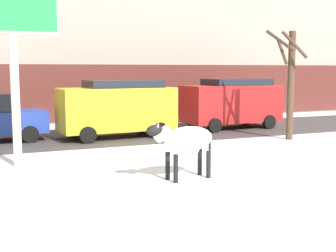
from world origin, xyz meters
TOP-DOWN VIEW (x-y plane):
  - ground_plane at (0.00, 0.00)m, footprint 120.00×120.00m
  - road_strip at (0.00, 8.78)m, footprint 60.00×5.60m
  - building_facade at (0.00, 16.01)m, footprint 44.00×6.10m
  - cow_holstein at (-0.64, 0.79)m, footprint 1.93×0.78m
  - billboard at (-4.44, 3.98)m, footprint 2.53×0.36m
  - car_yellow_van at (-0.23, 8.18)m, footprint 4.70×2.32m
  - car_red_van at (5.53, 8.86)m, footprint 4.70×2.32m
  - pedestrian_by_cars at (2.13, 11.90)m, footprint 0.36×0.24m
  - bare_tree_left_lot at (5.80, 4.99)m, footprint 1.14×1.41m

SIDE VIEW (x-z plane):
  - ground_plane at x=0.00m, z-range 0.00..0.00m
  - road_strip at x=0.00m, z-range 0.00..0.01m
  - pedestrian_by_cars at x=2.13m, z-range 0.01..1.74m
  - cow_holstein at x=-0.64m, z-range 0.23..1.77m
  - car_yellow_van at x=-0.23m, z-range 0.08..2.40m
  - car_red_van at x=5.53m, z-range 0.08..2.40m
  - bare_tree_left_lot at x=5.80m, z-range 0.23..4.51m
  - billboard at x=-4.44m, z-range 1.53..7.09m
  - building_facade at x=0.00m, z-range -0.02..12.98m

